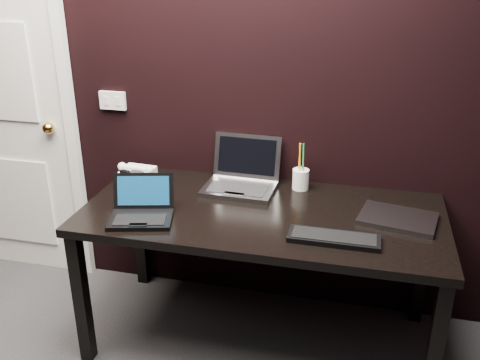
% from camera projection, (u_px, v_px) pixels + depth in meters
% --- Properties ---
extents(wall_back, '(4.00, 0.00, 4.00)m').
position_uv_depth(wall_back, '(222.00, 73.00, 2.73)').
color(wall_back, black).
rests_on(wall_back, ground).
extents(wall_switch, '(0.15, 0.02, 0.10)m').
position_uv_depth(wall_switch, '(113.00, 101.00, 2.92)').
color(wall_switch, silver).
rests_on(wall_switch, wall_back).
extents(desk, '(1.70, 0.80, 0.74)m').
position_uv_depth(desk, '(262.00, 225.00, 2.56)').
color(desk, black).
rests_on(desk, ground).
extents(netbook, '(0.33, 0.31, 0.18)m').
position_uv_depth(netbook, '(142.00, 211.00, 2.44)').
color(netbook, black).
rests_on(netbook, desk).
extents(silver_laptop, '(0.37, 0.33, 0.25)m').
position_uv_depth(silver_laptop, '(241.00, 180.00, 2.76)').
color(silver_laptop, gray).
rests_on(silver_laptop, desk).
extents(ext_keyboard, '(0.39, 0.13, 0.02)m').
position_uv_depth(ext_keyboard, '(334.00, 238.00, 2.26)').
color(ext_keyboard, black).
rests_on(ext_keyboard, desk).
extents(closed_laptop, '(0.37, 0.30, 0.02)m').
position_uv_depth(closed_laptop, '(398.00, 219.00, 2.43)').
color(closed_laptop, gray).
rests_on(closed_laptop, desk).
extents(desk_phone, '(0.21, 0.17, 0.10)m').
position_uv_depth(desk_phone, '(137.00, 174.00, 2.85)').
color(desk_phone, white).
rests_on(desk_phone, desk).
extents(mobile_phone, '(0.07, 0.06, 0.10)m').
position_uv_depth(mobile_phone, '(125.00, 183.00, 2.74)').
color(mobile_phone, black).
rests_on(mobile_phone, desk).
extents(pen_cup, '(0.10, 0.10, 0.25)m').
position_uv_depth(pen_cup, '(301.00, 178.00, 2.74)').
color(pen_cup, white).
rests_on(pen_cup, desk).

